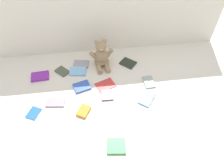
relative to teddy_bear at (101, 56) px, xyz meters
The scene contains 17 objects.
ground_plane 0.24m from the teddy_bear, 73.95° to the right, with size 3.20×3.20×0.00m, color silver.
backdrop_drape 0.32m from the teddy_bear, 72.91° to the left, with size 1.85×0.03×0.65m, color silver.
teddy_bear is the anchor object (origin of this frame).
book_case_0 0.49m from the teddy_bear, 169.82° to the right, with size 0.09×0.13×0.02m, color purple.
book_case_1 0.33m from the teddy_bear, 88.90° to the right, with size 0.08×0.09×0.01m, color #5C3F4F.
book_case_2 0.24m from the teddy_bear, 88.90° to the right, with size 0.10×0.13×0.01m, color #CD3736.
book_case_3 0.22m from the teddy_bear, 160.90° to the right, with size 0.09×0.12×0.02m, color #7CB7E1.
book_case_4 0.71m from the teddy_bear, 88.58° to the right, with size 0.10×0.11×0.02m, color #3B954F.
book_case_5 0.18m from the teddy_bear, behind, with size 0.08×0.12×0.01m, color #938E9C.
book_case_6 0.48m from the teddy_bear, 109.89° to the right, with size 0.07×0.09×0.02m, color orange.
book_case_7 0.29m from the teddy_bear, 126.14° to the right, with size 0.09×0.11×0.01m, color #3456BB.
book_case_8 0.22m from the teddy_bear, ahead, with size 0.09×0.12×0.01m, color #232B20.
book_case_9 0.50m from the teddy_bear, 135.07° to the right, with size 0.07×0.12×0.01m, color #A48A9A.
book_case_10 0.48m from the teddy_bear, 54.66° to the right, with size 0.08×0.13×0.01m, color #77A7E1.
book_case_11 0.41m from the teddy_bear, 36.86° to the right, with size 0.07×0.11×0.01m, color #939F97.
book_case_12 0.32m from the teddy_bear, behind, with size 0.07×0.10×0.01m, color #4B523E.
book_case_13 0.64m from the teddy_bear, 139.52° to the right, with size 0.07×0.09×0.01m, color #225FB3.
Camera 1 is at (-0.14, -1.05, 1.16)m, focal length 34.45 mm.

